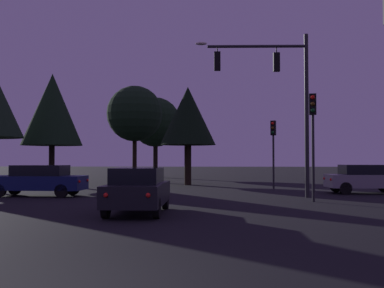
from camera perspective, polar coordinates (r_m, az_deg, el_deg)
name	(u,v)px	position (r m, az deg, el deg)	size (l,w,h in m)	color
ground_plane	(191,186)	(30.44, -0.15, -5.37)	(168.00, 168.00, 0.00)	black
traffic_signal_mast_arm	(278,87)	(21.94, 10.83, 7.19)	(5.39, 0.51, 7.79)	#232326
traffic_light_corner_left	(313,125)	(19.82, 15.11, 2.30)	(0.34, 0.37, 4.61)	#232326
traffic_light_corner_right	(273,140)	(27.89, 10.29, 0.46)	(0.37, 0.39, 4.18)	#232326
car_nearside_lane	(138,190)	(15.11, -6.87, -5.76)	(1.81, 4.11, 1.52)	black
car_crossing_left	(38,180)	(23.23, -18.98, -4.34)	(4.70, 1.85, 1.52)	#0F1947
car_crossing_right	(365,178)	(25.50, 21.08, -4.10)	(4.07, 1.96, 1.52)	gray
tree_left_far	(135,114)	(38.30, -7.28, 3.82)	(4.71, 4.71, 8.04)	black
tree_center_horizon	(188,116)	(31.84, -0.53, 3.54)	(3.94, 3.94, 6.97)	black
tree_right_cluster	(52,110)	(33.69, -17.34, 4.19)	(4.30, 4.30, 7.96)	black
tree_lot_edge	(156,122)	(45.67, -4.66, 2.76)	(5.02, 5.02, 8.10)	black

